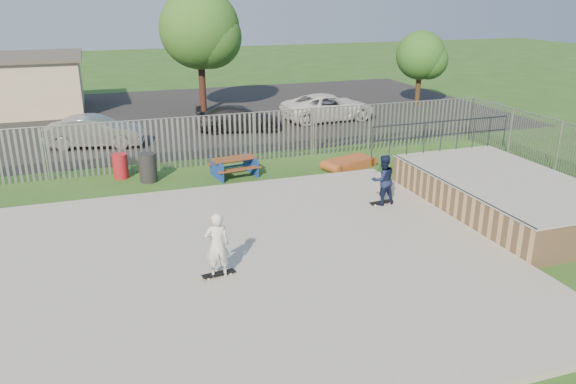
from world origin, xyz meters
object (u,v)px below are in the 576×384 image
object	(u,v)px
car_white	(329,107)
tree_right	(421,55)
funbox	(349,163)
car_dark	(239,119)
picnic_table	(234,167)
skater_white	(217,245)
tree_mid	(199,29)
car_silver	(95,132)
trash_bin_red	(121,166)
trash_bin_grey	(148,168)
skater_navy	(383,180)

from	to	relation	value
car_white	tree_right	size ratio (longest dim) A/B	1.14
funbox	car_dark	xyz separation A→B (m)	(-2.54, 7.45, 0.44)
picnic_table	skater_white	bearing A→B (deg)	-115.57
tree_mid	car_silver	bearing A→B (deg)	-133.41
tree_right	skater_white	distance (m)	24.20
tree_mid	trash_bin_red	bearing A→B (deg)	-114.88
skater_white	trash_bin_grey	bearing A→B (deg)	-82.18
trash_bin_grey	car_dark	size ratio (longest dim) A/B	0.25
funbox	car_silver	xyz separation A→B (m)	(-9.33, 6.52, 0.52)
funbox	picnic_table	bearing A→B (deg)	154.84
car_silver	car_dark	bearing A→B (deg)	-69.32
trash_bin_grey	car_dark	bearing A→B (deg)	52.53
trash_bin_grey	car_silver	size ratio (longest dim) A/B	0.25
car_dark	tree_right	distance (m)	12.52
car_white	skater_navy	bearing A→B (deg)	161.13
car_dark	car_white	bearing A→B (deg)	-69.73
picnic_table	car_dark	world-z (taller)	car_dark
funbox	trash_bin_grey	xyz separation A→B (m)	(-7.61, 0.84, 0.34)
trash_bin_grey	tree_mid	world-z (taller)	tree_mid
car_dark	tree_right	xyz separation A→B (m)	(11.92, 3.03, 2.36)
trash_bin_red	skater_white	xyz separation A→B (m)	(1.72, -8.99, 0.50)
trash_bin_grey	tree_mid	bearing A→B (deg)	70.30
skater_white	tree_right	bearing A→B (deg)	-129.88
funbox	skater_white	world-z (taller)	skater_white
funbox	car_white	world-z (taller)	car_white
car_white	skater_white	xyz separation A→B (m)	(-9.42, -15.69, 0.23)
skater_white	car_dark	bearing A→B (deg)	-103.77
trash_bin_red	skater_white	world-z (taller)	skater_white
picnic_table	trash_bin_red	size ratio (longest dim) A/B	2.03
car_silver	skater_navy	bearing A→B (deg)	-129.23
funbox	car_dark	world-z (taller)	car_dark
car_dark	car_white	xyz separation A→B (m)	(5.15, 0.84, 0.09)
tree_mid	skater_white	world-z (taller)	tree_mid
picnic_table	funbox	size ratio (longest dim) A/B	0.90
tree_right	skater_navy	size ratio (longest dim) A/B	2.76
tree_mid	funbox	bearing A→B (deg)	-75.65
tree_right	car_dark	bearing A→B (deg)	-165.75
car_silver	skater_white	size ratio (longest dim) A/B	2.60
trash_bin_red	car_dark	size ratio (longest dim) A/B	0.22
funbox	skater_navy	xyz separation A→B (m)	(-0.87, -4.33, 0.77)
car_dark	car_silver	bearing A→B (deg)	108.90
car_silver	tree_mid	distance (m)	9.60
funbox	skater_white	size ratio (longest dim) A/B	1.28
tree_mid	tree_right	distance (m)	13.00
tree_right	skater_white	bearing A→B (deg)	-132.16
trash_bin_red	skater_navy	xyz separation A→B (m)	(7.67, -5.93, 0.50)
tree_right	tree_mid	bearing A→B (deg)	169.22
trash_bin_grey	skater_white	xyz separation A→B (m)	(0.80, -8.24, 0.43)
car_white	tree_mid	distance (m)	8.43
trash_bin_grey	car_white	world-z (taller)	car_white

